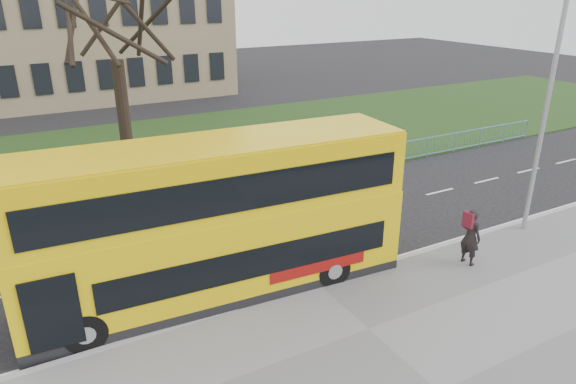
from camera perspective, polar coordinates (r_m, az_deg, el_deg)
name	(u,v)px	position (r m, az deg, el deg)	size (l,w,h in m)	color
ground	(293,264)	(17.26, 0.56, -8.04)	(120.00, 120.00, 0.00)	black
kerb	(318,285)	(16.09, 3.31, -10.23)	(80.00, 0.20, 0.14)	#99999C
grass_verge	(168,151)	(29.57, -13.15, 4.46)	(80.00, 15.40, 0.08)	#1D3B15
guard_railing	(219,186)	(22.46, -7.69, 0.65)	(40.00, 0.12, 1.10)	#6AA1BD
bare_tree	(114,33)	(23.51, -18.80, 16.37)	(9.41, 9.41, 13.44)	black
civic_building	(23,8)	(48.12, -27.32, 17.70)	(30.00, 15.00, 14.00)	#867655
yellow_bus	(217,217)	(14.84, -7.85, -2.73)	(11.18, 3.29, 4.63)	yellow
pedestrian	(470,237)	(17.68, 19.61, -4.71)	(0.70, 0.46, 1.92)	black
street_lamp	(545,108)	(19.89, 26.62, 8.39)	(1.79, 0.36, 8.44)	#9B9DA3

